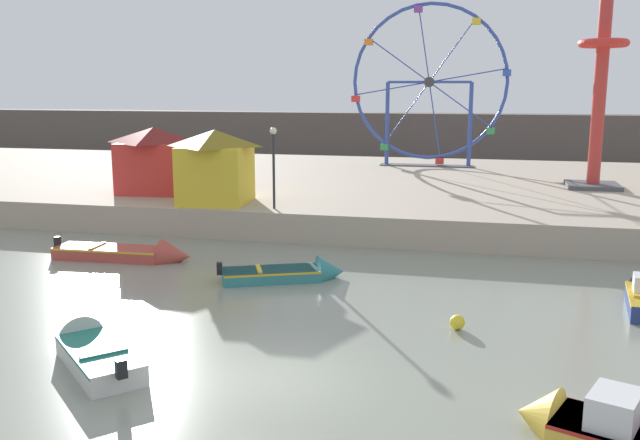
# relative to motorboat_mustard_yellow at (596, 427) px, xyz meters

# --- Properties ---
(ground_plane) EXTENTS (240.00, 240.00, 0.00)m
(ground_plane) POSITION_rel_motorboat_mustard_yellow_xyz_m (-7.33, 1.40, -0.34)
(ground_plane) COLOR gray
(quay_promenade) EXTENTS (110.00, 25.65, 1.37)m
(quay_promenade) POSITION_rel_motorboat_mustard_yellow_xyz_m (-7.33, 28.34, 0.35)
(quay_promenade) COLOR tan
(quay_promenade) RESTS_ON ground_plane
(distant_town_skyline) EXTENTS (140.00, 3.00, 4.40)m
(distant_town_skyline) POSITION_rel_motorboat_mustard_yellow_xyz_m (-7.33, 52.69, 1.86)
(distant_town_skyline) COLOR #564C47
(distant_town_skyline) RESTS_ON ground_plane
(motorboat_mustard_yellow) EXTENTS (3.99, 2.73, 1.61)m
(motorboat_mustard_yellow) POSITION_rel_motorboat_mustard_yellow_xyz_m (0.00, 0.00, 0.00)
(motorboat_mustard_yellow) COLOR gold
(motorboat_mustard_yellow) RESTS_ON ground_plane
(motorboat_faded_red) EXTENTS (5.96, 1.59, 1.32)m
(motorboat_faded_red) POSITION_rel_motorboat_mustard_yellow_xyz_m (-16.08, 11.28, -0.07)
(motorboat_faded_red) COLOR #B24238
(motorboat_faded_red) RESTS_ON ground_plane
(motorboat_teal_painted) EXTENTS (4.61, 2.97, 1.26)m
(motorboat_teal_painted) POSITION_rel_motorboat_mustard_yellow_xyz_m (-8.97, 9.99, -0.10)
(motorboat_teal_painted) COLOR teal
(motorboat_teal_painted) RESTS_ON ground_plane
(motorboat_pale_grey) EXTENTS (3.96, 3.83, 1.30)m
(motorboat_pale_grey) POSITION_rel_motorboat_mustard_yellow_xyz_m (-12.07, 1.49, -0.05)
(motorboat_pale_grey) COLOR silver
(motorboat_pale_grey) RESTS_ON ground_plane
(ferris_wheel_blue_frame) EXTENTS (10.90, 1.20, 11.21)m
(ferris_wheel_blue_frame) POSITION_rel_motorboat_mustard_yellow_xyz_m (-6.23, 35.60, 6.66)
(ferris_wheel_blue_frame) COLOR #334CA8
(ferris_wheel_blue_frame) RESTS_ON quay_promenade
(drop_tower_red_tower) EXTENTS (2.80, 2.80, 14.86)m
(drop_tower_red_tower) POSITION_rel_motorboat_mustard_yellow_xyz_m (3.65, 27.13, 7.67)
(drop_tower_red_tower) COLOR #BC332D
(drop_tower_red_tower) RESTS_ON quay_promenade
(carnival_booth_red_striped) EXTENTS (3.98, 3.70, 3.46)m
(carnival_booth_red_striped) POSITION_rel_motorboat_mustard_yellow_xyz_m (-19.36, 19.93, 2.83)
(carnival_booth_red_striped) COLOR red
(carnival_booth_red_striped) RESTS_ON quay_promenade
(carnival_booth_yellow_awning) EXTENTS (3.67, 3.73, 3.55)m
(carnival_booth_yellow_awning) POSITION_rel_motorboat_mustard_yellow_xyz_m (-14.97, 17.54, 2.87)
(carnival_booth_yellow_awning) COLOR yellow
(carnival_booth_yellow_awning) RESTS_ON quay_promenade
(promenade_lamp_near) EXTENTS (0.32, 0.32, 3.75)m
(promenade_lamp_near) POSITION_rel_motorboat_mustard_yellow_xyz_m (-11.76, 16.67, 3.50)
(promenade_lamp_near) COLOR #2D2D33
(promenade_lamp_near) RESTS_ON quay_promenade
(mooring_buoy_orange) EXTENTS (0.44, 0.44, 0.44)m
(mooring_buoy_orange) POSITION_rel_motorboat_mustard_yellow_xyz_m (-2.94, 5.99, -0.12)
(mooring_buoy_orange) COLOR yellow
(mooring_buoy_orange) RESTS_ON ground_plane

